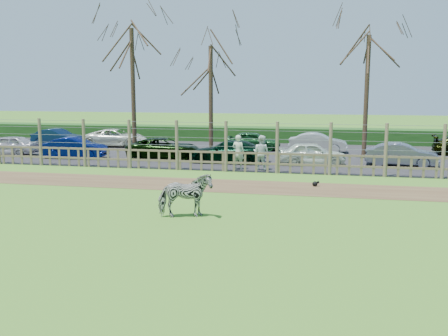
% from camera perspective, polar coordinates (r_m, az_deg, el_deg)
% --- Properties ---
extents(ground, '(120.00, 120.00, 0.00)m').
position_cam_1_polar(ground, '(16.97, -4.99, -4.91)').
color(ground, '#6EA43B').
rests_on(ground, ground).
extents(dirt_strip, '(34.00, 2.80, 0.01)m').
position_cam_1_polar(dirt_strip, '(21.22, -1.59, -1.97)').
color(dirt_strip, brown).
rests_on(dirt_strip, ground).
extents(asphalt, '(44.00, 13.00, 0.04)m').
position_cam_1_polar(asphalt, '(30.91, 2.54, 1.63)').
color(asphalt, '#232326').
rests_on(asphalt, ground).
extents(hedge, '(46.00, 2.00, 1.10)m').
position_cam_1_polar(hedge, '(37.74, 4.18, 3.83)').
color(hedge, '#1E4716').
rests_on(hedge, ground).
extents(fence, '(30.16, 0.16, 2.50)m').
position_cam_1_polar(fence, '(24.46, 0.23, 1.45)').
color(fence, brown).
rests_on(fence, ground).
extents(tree_left, '(4.80, 4.80, 7.88)m').
position_cam_1_polar(tree_left, '(30.43, -10.44, 11.93)').
color(tree_left, '#3D2B1E').
rests_on(tree_left, ground).
extents(tree_mid, '(4.80, 4.80, 6.83)m').
position_cam_1_polar(tree_mid, '(30.03, -1.52, 10.69)').
color(tree_mid, '#3D2B1E').
rests_on(tree_mid, ground).
extents(tree_right, '(4.80, 4.80, 7.35)m').
position_cam_1_polar(tree_right, '(29.89, 16.11, 11.05)').
color(tree_right, '#3D2B1E').
rests_on(tree_right, ground).
extents(zebra, '(1.87, 1.31, 1.44)m').
position_cam_1_polar(zebra, '(15.98, -4.46, -3.14)').
color(zebra, gray).
rests_on(zebra, ground).
extents(visitor_a, '(0.71, 0.55, 1.72)m').
position_cam_1_polar(visitor_a, '(25.00, 1.64, 1.84)').
color(visitor_a, '#B6D0A8').
rests_on(visitor_a, asphalt).
extents(visitor_b, '(1.00, 0.88, 1.72)m').
position_cam_1_polar(visitor_b, '(24.84, 4.26, 1.77)').
color(visitor_b, silver).
rests_on(visitor_b, asphalt).
extents(crow, '(0.29, 0.22, 0.24)m').
position_cam_1_polar(crow, '(21.30, 10.39, -1.77)').
color(crow, black).
rests_on(crow, ground).
extents(car_0, '(3.67, 1.85, 1.20)m').
position_cam_1_polar(car_0, '(32.73, -23.45, 2.39)').
color(car_0, '#BCB5BE').
rests_on(car_0, asphalt).
extents(car_1, '(3.72, 1.52, 1.20)m').
position_cam_1_polar(car_1, '(30.12, -16.62, 2.24)').
color(car_1, '#030F4F').
rests_on(car_1, asphalt).
extents(car_2, '(4.48, 2.38, 1.20)m').
position_cam_1_polar(car_2, '(28.77, -6.81, 2.24)').
color(car_2, black).
rests_on(car_2, asphalt).
extents(car_3, '(4.15, 1.71, 1.20)m').
position_cam_1_polar(car_3, '(27.18, 0.45, 1.90)').
color(car_3, black).
rests_on(car_3, asphalt).
extents(car_4, '(3.64, 1.73, 1.20)m').
position_cam_1_polar(car_4, '(26.83, 10.03, 1.65)').
color(car_4, silver).
rests_on(car_4, asphalt).
extents(car_5, '(3.77, 1.72, 1.20)m').
position_cam_1_polar(car_5, '(27.55, 19.64, 1.45)').
color(car_5, '#545866').
rests_on(car_5, asphalt).
extents(car_7, '(3.78, 1.74, 1.20)m').
position_cam_1_polar(car_7, '(36.38, -18.48, 3.31)').
color(car_7, '#0B1E3B').
rests_on(car_7, asphalt).
extents(car_8, '(4.52, 2.48, 1.20)m').
position_cam_1_polar(car_8, '(35.26, -12.25, 3.40)').
color(car_8, silver).
rests_on(car_8, asphalt).
extents(car_10, '(3.54, 1.45, 1.20)m').
position_cam_1_polar(car_10, '(32.63, 3.38, 3.13)').
color(car_10, '#194F23').
rests_on(car_10, asphalt).
extents(car_11, '(3.67, 1.36, 1.20)m').
position_cam_1_polar(car_11, '(32.03, 10.69, 2.87)').
color(car_11, '#BAB8B6').
rests_on(car_11, asphalt).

